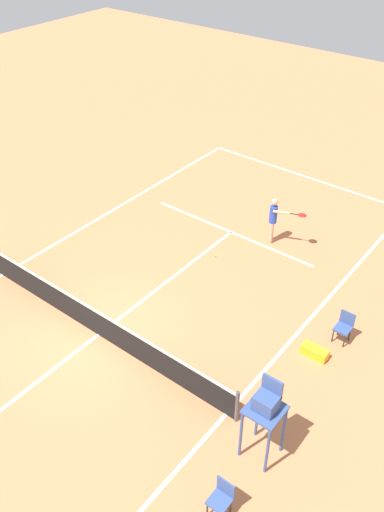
% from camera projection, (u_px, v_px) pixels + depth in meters
% --- Properties ---
extents(ground_plane, '(60.00, 60.00, 0.00)m').
position_uv_depth(ground_plane, '(99.00, 334.00, 15.88)').
color(ground_plane, '#D37A4C').
extents(court_lines, '(9.22, 24.82, 0.01)m').
position_uv_depth(court_lines, '(99.00, 334.00, 15.88)').
color(court_lines, white).
rests_on(court_lines, ground).
extents(tennis_net, '(9.82, 0.10, 1.07)m').
position_uv_depth(tennis_net, '(97.00, 322.00, 15.59)').
color(tennis_net, '#4C4C51').
rests_on(tennis_net, ground).
extents(player_serving, '(1.33, 0.61, 1.78)m').
position_uv_depth(player_serving, '(275.00, 217.00, 19.05)').
color(player_serving, '#D8A884').
rests_on(player_serving, ground).
extents(tennis_ball, '(0.07, 0.07, 0.07)m').
position_uv_depth(tennis_ball, '(215.00, 256.00, 18.93)').
color(tennis_ball, '#CCE033').
rests_on(tennis_ball, ground).
extents(umpire_chair, '(0.80, 0.80, 2.41)m').
position_uv_depth(umpire_chair, '(266.00, 408.00, 11.81)').
color(umpire_chair, '#38518C').
rests_on(umpire_chair, ground).
extents(courtside_chair_near, '(0.44, 0.46, 0.95)m').
position_uv_depth(courtside_chair_near, '(222.00, 497.00, 11.30)').
color(courtside_chair_near, '#262626').
rests_on(courtside_chair_near, ground).
extents(courtside_chair_mid, '(0.44, 0.46, 0.95)m').
position_uv_depth(courtside_chair_mid, '(344.00, 326.00, 15.41)').
color(courtside_chair_mid, '#262626').
rests_on(courtside_chair_mid, ground).
extents(equipment_bag, '(0.76, 0.32, 0.30)m').
position_uv_depth(equipment_bag, '(314.00, 352.00, 15.13)').
color(equipment_bag, yellow).
rests_on(equipment_bag, ground).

